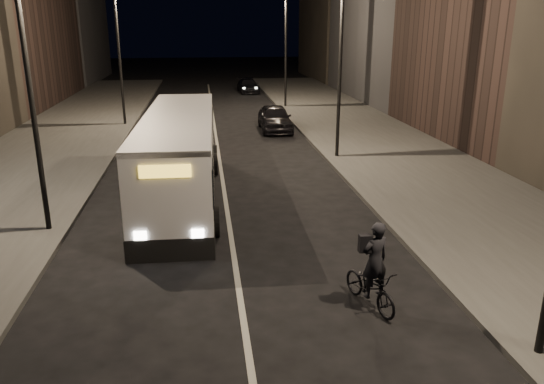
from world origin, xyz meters
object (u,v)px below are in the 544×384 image
object	(u,v)px
streetlight_right_mid	(335,44)
car_far	(248,86)
cyclist_on_bicycle	(372,279)
car_near	(275,118)
streetlight_left_far	(122,38)
car_mid	(177,107)
streetlight_left_near	(35,56)
streetlight_right_far	(282,35)
city_bus	(180,153)

from	to	relation	value
streetlight_right_mid	car_far	xyz separation A→B (m)	(-1.73, 25.74, -4.74)
cyclist_on_bicycle	car_near	world-z (taller)	cyclist_on_bicycle
streetlight_left_far	car_mid	xyz separation A→B (m)	(2.89, 2.53, -4.63)
streetlight_right_mid	car_near	xyz separation A→B (m)	(-1.73, 7.31, -4.59)
streetlight_left_near	streetlight_left_far	world-z (taller)	same
streetlight_left_near	car_near	xyz separation A→B (m)	(8.93, 15.31, -4.59)
car_mid	car_far	xyz separation A→B (m)	(6.04, 13.21, -0.11)
streetlight_right_far	cyclist_on_bicycle	distance (m)	30.13
streetlight_right_far	streetlight_left_far	xyz separation A→B (m)	(-10.66, -6.00, 0.00)
streetlight_right_mid	streetlight_right_far	size ratio (longest dim) A/B	1.00
city_bus	car_far	distance (m)	31.06
streetlight_right_mid	car_mid	size ratio (longest dim) A/B	1.83
streetlight_left_near	car_far	world-z (taller)	streetlight_left_near
streetlight_right_far	city_bus	world-z (taller)	streetlight_right_far
streetlight_left_far	streetlight_right_far	bearing A→B (deg)	29.36
car_mid	car_far	world-z (taller)	car_mid
streetlight_right_far	streetlight_left_near	size ratio (longest dim) A/B	1.00
streetlight_left_near	city_bus	bearing A→B (deg)	40.00
city_bus	streetlight_left_far	bearing A→B (deg)	105.50
city_bus	car_mid	xyz separation A→B (m)	(-0.84, 17.39, -0.96)
streetlight_right_far	car_near	distance (m)	9.98
city_bus	car_far	xyz separation A→B (m)	(5.20, 30.61, -1.06)
streetlight_right_mid	streetlight_right_far	world-z (taller)	same
streetlight_left_far	car_mid	world-z (taller)	streetlight_left_far
streetlight_right_mid	streetlight_left_far	bearing A→B (deg)	136.84
car_near	car_mid	distance (m)	7.98
streetlight_right_mid	car_near	distance (m)	8.80
streetlight_left_near	car_mid	bearing A→B (deg)	81.97
streetlight_left_far	car_near	world-z (taller)	streetlight_left_far
streetlight_left_near	city_bus	size ratio (longest dim) A/B	0.70
car_near	car_far	world-z (taller)	car_near
car_near	streetlight_left_far	bearing A→B (deg)	163.73
cyclist_on_bicycle	car_mid	bearing A→B (deg)	83.52
cyclist_on_bicycle	car_far	world-z (taller)	cyclist_on_bicycle
car_far	streetlight_right_far	bearing A→B (deg)	-83.31
streetlight_left_near	cyclist_on_bicycle	world-z (taller)	streetlight_left_near
city_bus	cyclist_on_bicycle	xyz separation A→B (m)	(4.55, -8.80, -0.97)
streetlight_right_far	cyclist_on_bicycle	bearing A→B (deg)	-94.60
car_near	car_far	distance (m)	18.43
city_bus	cyclist_on_bicycle	distance (m)	9.96
streetlight_right_mid	streetlight_left_far	world-z (taller)	same
streetlight_right_far	streetlight_left_far	distance (m)	12.24
cyclist_on_bicycle	car_far	size ratio (longest dim) A/B	0.50
streetlight_left_near	car_near	size ratio (longest dim) A/B	1.79
streetlight_left_near	car_near	world-z (taller)	streetlight_left_near
streetlight_left_far	car_near	xyz separation A→B (m)	(8.93, -2.69, -4.59)
streetlight_right_mid	car_near	bearing A→B (deg)	103.34
streetlight_left_near	streetlight_left_far	bearing A→B (deg)	90.00
streetlight_left_near	cyclist_on_bicycle	distance (m)	11.06
streetlight_right_mid	car_mid	bearing A→B (deg)	121.81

